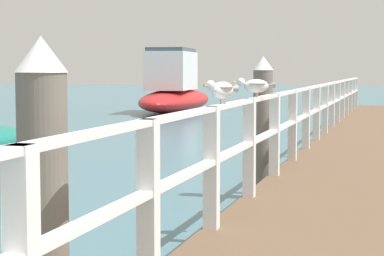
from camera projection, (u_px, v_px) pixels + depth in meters
The scene contains 6 objects.
pier_railing at pixel (317, 106), 13.80m from camera, with size 0.12×25.73×1.04m.
dock_piling_near at pixel (44, 220), 4.06m from camera, with size 0.29×0.29×2.06m.
dock_piling_far at pixel (263, 127), 10.50m from camera, with size 0.29×0.29×2.06m.
seagull_foreground at pixel (222, 89), 6.44m from camera, with size 0.25×0.46×0.21m.
seagull_background at pixel (256, 85), 7.96m from camera, with size 0.44×0.28×0.21m.
boat_3 at pixel (174, 91), 31.43m from camera, with size 3.39×8.68×2.75m.
Camera 1 is at (0.20, -0.30, 1.88)m, focal length 68.25 mm.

